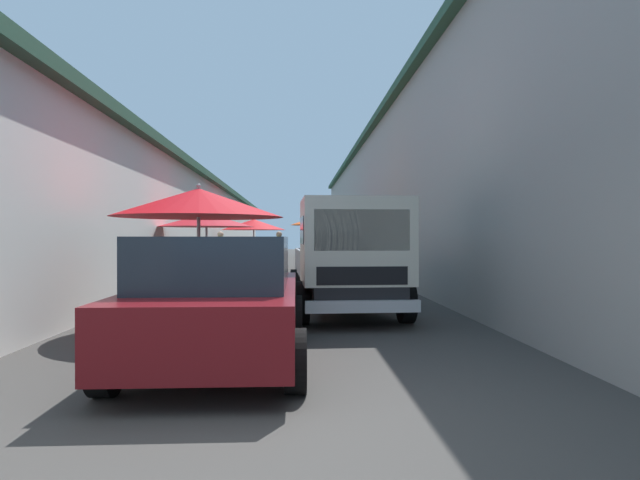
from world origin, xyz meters
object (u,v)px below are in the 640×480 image
(vendor_in_shade, at_px, (220,250))
(parked_scooter, at_px, (377,270))
(fruit_stall_near_right, at_px, (330,229))
(fruit_stall_far_left, at_px, (253,228))
(fruit_stall_near_left, at_px, (199,215))
(vendor_by_crates, at_px, (279,250))
(hatchback_car, at_px, (222,298))
(fruit_stall_far_right, at_px, (205,230))
(fruit_stall_mid_lane, at_px, (351,235))
(delivery_truck, at_px, (349,260))
(plastic_stool, at_px, (349,279))

(vendor_in_shade, bearing_deg, parked_scooter, -122.57)
(fruit_stall_near_right, bearing_deg, parked_scooter, -87.73)
(fruit_stall_far_left, height_order, fruit_stall_near_left, fruit_stall_far_left)
(fruit_stall_near_left, xyz_separation_m, vendor_by_crates, (11.36, -0.88, -0.83))
(fruit_stall_near_left, distance_m, hatchback_car, 2.47)
(fruit_stall_far_right, xyz_separation_m, fruit_stall_far_left, (9.04, -0.49, 0.20))
(fruit_stall_mid_lane, relative_size, fruit_stall_far_left, 0.84)
(fruit_stall_near_right, height_order, fruit_stall_near_left, fruit_stall_near_left)
(fruit_stall_far_right, height_order, fruit_stall_near_left, fruit_stall_near_left)
(delivery_truck, distance_m, vendor_by_crates, 10.51)
(fruit_stall_near_right, distance_m, fruit_stall_far_left, 7.65)
(fruit_stall_near_left, bearing_deg, parked_scooter, -28.89)
(hatchback_car, height_order, delivery_truck, delivery_truck)
(hatchback_car, distance_m, vendor_in_shade, 12.92)
(vendor_in_shade, height_order, parked_scooter, vendor_in_shade)
(fruit_stall_near_left, bearing_deg, hatchback_car, -162.53)
(fruit_stall_far_right, distance_m, parked_scooter, 5.41)
(fruit_stall_mid_lane, xyz_separation_m, vendor_by_crates, (-0.32, 2.84, -0.57))
(fruit_stall_far_right, relative_size, vendor_in_shade, 1.48)
(vendor_by_crates, bearing_deg, fruit_stall_mid_lane, -83.50)
(fruit_stall_mid_lane, bearing_deg, fruit_stall_far_right, 144.65)
(parked_scooter, bearing_deg, delivery_truck, 166.37)
(fruit_stall_near_right, height_order, fruit_stall_mid_lane, fruit_stall_near_right)
(hatchback_car, bearing_deg, fruit_stall_far_left, 3.59)
(fruit_stall_near_right, distance_m, delivery_truck, 6.28)
(plastic_stool, bearing_deg, delivery_truck, 173.81)
(hatchback_car, height_order, plastic_stool, hatchback_car)
(fruit_stall_far_left, relative_size, vendor_by_crates, 1.68)
(fruit_stall_near_right, height_order, vendor_in_shade, fruit_stall_near_right)
(fruit_stall_mid_lane, height_order, fruit_stall_near_left, fruit_stall_near_left)
(hatchback_car, xyz_separation_m, delivery_truck, (3.10, -1.82, 0.30))
(fruit_stall_far_left, xyz_separation_m, fruit_stall_near_left, (-14.29, -0.36, -0.05))
(delivery_truck, bearing_deg, fruit_stall_near_left, 111.37)
(fruit_stall_near_left, bearing_deg, plastic_stool, -28.59)
(fruit_stall_far_right, height_order, vendor_by_crates, fruit_stall_far_right)
(fruit_stall_far_right, distance_m, fruit_stall_mid_lane, 7.89)
(fruit_stall_mid_lane, height_order, parked_scooter, fruit_stall_mid_lane)
(fruit_stall_near_left, height_order, parked_scooter, fruit_stall_near_left)
(fruit_stall_near_left, distance_m, delivery_truck, 2.78)
(fruit_stall_near_right, distance_m, vendor_in_shade, 5.18)
(hatchback_car, height_order, parked_scooter, hatchback_car)
(fruit_stall_far_right, relative_size, fruit_stall_near_left, 0.91)
(fruit_stall_far_left, distance_m, vendor_in_shade, 3.85)
(hatchback_car, bearing_deg, parked_scooter, -19.60)
(fruit_stall_far_left, height_order, plastic_stool, fruit_stall_far_left)
(vendor_in_shade, bearing_deg, plastic_stool, -140.79)
(fruit_stall_far_right, relative_size, parked_scooter, 1.46)
(fruit_stall_far_right, xyz_separation_m, vendor_in_shade, (5.39, 0.41, -0.68))
(fruit_stall_near_left, relative_size, hatchback_car, 0.69)
(fruit_stall_near_right, relative_size, parked_scooter, 1.37)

